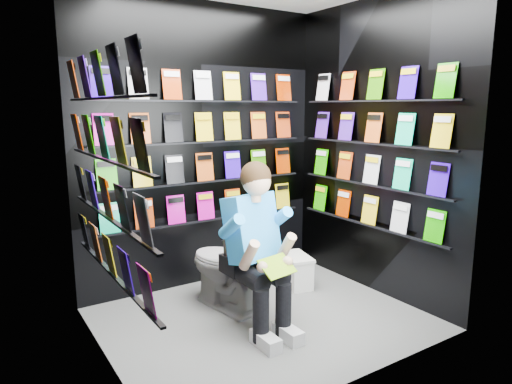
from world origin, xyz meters
TOP-DOWN VIEW (x-y plane):
  - floor at (0.00, 0.00)m, footprint 2.40×2.40m
  - wall_back at (0.00, 1.00)m, footprint 2.40×0.04m
  - wall_front at (0.00, -1.00)m, footprint 2.40×0.04m
  - wall_left at (-1.20, 0.00)m, footprint 0.04×2.00m
  - wall_right at (1.20, 0.00)m, footprint 0.04×2.00m
  - comics_back at (0.00, 0.97)m, footprint 2.10×0.06m
  - comics_left at (-1.17, 0.00)m, footprint 0.06×1.70m
  - comics_right at (1.17, 0.00)m, footprint 0.06×1.70m
  - toilet at (-0.13, 0.36)m, footprint 0.54×0.81m
  - longbox at (0.66, 0.41)m, footprint 0.28×0.40m
  - longbox_lid at (0.66, 0.41)m, footprint 0.30×0.42m
  - reader at (-0.13, -0.02)m, footprint 0.63×0.82m
  - held_comic at (-0.13, -0.37)m, footprint 0.28×0.19m

SIDE VIEW (x-z plane):
  - floor at x=0.00m, z-range 0.00..0.00m
  - longbox at x=0.66m, z-range 0.00..0.27m
  - longbox_lid at x=0.66m, z-range 0.27..0.30m
  - toilet at x=-0.13m, z-range 0.00..0.73m
  - held_comic at x=-0.13m, z-range 0.53..0.63m
  - reader at x=-0.13m, z-range 0.08..1.45m
  - wall_back at x=0.00m, z-range 0.00..2.60m
  - wall_front at x=0.00m, z-range 0.00..2.60m
  - wall_left at x=-1.20m, z-range 0.00..2.60m
  - wall_right at x=1.20m, z-range 0.00..2.60m
  - comics_back at x=0.00m, z-range 0.62..1.99m
  - comics_left at x=-1.17m, z-range 0.62..1.99m
  - comics_right at x=1.17m, z-range 0.62..1.99m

